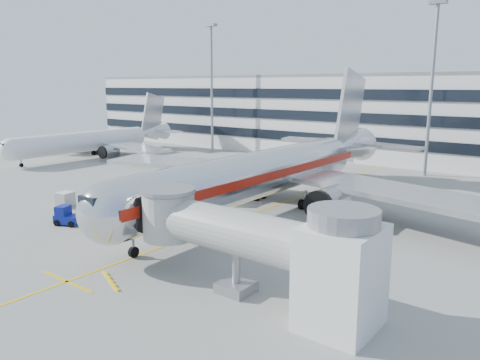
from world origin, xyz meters
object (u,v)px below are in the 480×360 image
Objects in this scene: cargo_container_right at (117,196)px; cargo_container_front at (99,207)px; baggage_tug at (67,217)px; main_jet at (271,171)px; ramp_worker at (126,203)px; belt_loader at (151,210)px; cargo_container_left at (65,199)px.

cargo_container_right is 5.42m from cargo_container_front.
cargo_container_front is (-0.82, 4.39, -0.08)m from baggage_tug.
ramp_worker is at bearing -137.56° from main_jet.
belt_loader is 3.70m from ramp_worker.
cargo_container_left is (-10.46, -3.47, 0.29)m from belt_loader.
belt_loader reaches higher than cargo_container_right.
cargo_container_right is at bearing -150.89° from main_jet.
main_jet is 19.13m from cargo_container_front.
cargo_container_front is (5.55, 0.53, -0.11)m from cargo_container_left.
baggage_tug reaches higher than cargo_container_right.
ramp_worker is (4.09, -1.97, 0.17)m from cargo_container_right.
cargo_container_right is (2.70, 5.14, -0.12)m from cargo_container_left.
belt_loader is 2.82× the size of cargo_container_front.
cargo_container_right is at bearing 167.91° from belt_loader.
cargo_container_right is at bearing 121.76° from cargo_container_front.
belt_loader is 2.33× the size of cargo_container_left.
main_jet is 27.84× the size of cargo_container_left.
belt_loader is 5.73m from cargo_container_front.
cargo_container_front is at bearing -149.08° from belt_loader.
main_jet reaches higher than cargo_container_front.
belt_loader is at bearing 18.37° from cargo_container_left.
cargo_container_front is 0.84× the size of ramp_worker.
belt_loader is 1.47× the size of baggage_tug.
main_jet reaches higher than baggage_tug.
baggage_tug is 1.78× the size of cargo_container_right.
cargo_container_front reaches higher than cargo_container_right.
cargo_container_right is at bearing 109.16° from ramp_worker.
belt_loader is 7.94m from cargo_container_right.
cargo_container_left is 1.12× the size of cargo_container_right.
belt_loader reaches higher than cargo_container_left.
belt_loader is (-8.20, -10.55, -3.67)m from main_jet.
baggage_tug is at bearing -124.51° from main_jet.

